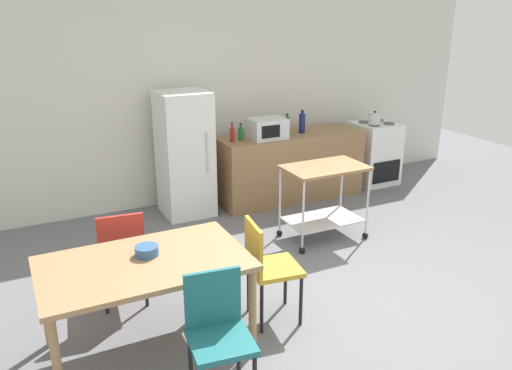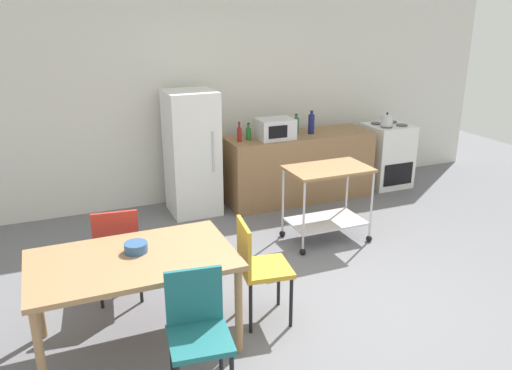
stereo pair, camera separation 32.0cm
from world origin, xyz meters
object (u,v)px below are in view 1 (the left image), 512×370
at_px(chair_teal, 218,330).
at_px(refrigerator, 185,154).
at_px(kettle, 375,118).
at_px(dining_table, 145,271).
at_px(bottle_wine, 232,134).
at_px(microwave, 267,129).
at_px(chair_red, 121,251).
at_px(bottle_olive_oil, 241,134).
at_px(fruit_bowl, 147,251).
at_px(bottle_vinegar, 287,125).
at_px(bottle_sparkling_water, 302,123).
at_px(chair_mustard, 267,264).
at_px(kitchen_cart, 324,190).
at_px(stove_oven, 374,153).

bearing_deg(chair_teal, refrigerator, 81.45).
distance_m(chair_teal, kettle, 4.81).
distance_m(dining_table, bottle_wine, 2.98).
xyz_separation_m(microwave, kettle, (1.73, 0.01, -0.03)).
distance_m(chair_red, bottle_olive_oil, 2.60).
xyz_separation_m(bottle_wine, fruit_bowl, (-1.72, -2.29, -0.21)).
bearing_deg(refrigerator, dining_table, -115.22).
distance_m(dining_table, bottle_vinegar, 3.64).
relative_size(dining_table, bottle_sparkling_water, 4.87).
height_order(microwave, bottle_vinegar, bottle_vinegar).
xyz_separation_m(chair_mustard, kitchen_cart, (1.33, 1.17, 0.05)).
bearing_deg(bottle_wine, bottle_vinegar, 8.05).
bearing_deg(bottle_sparkling_water, chair_mustard, -126.42).
bearing_deg(bottle_vinegar, chair_red, -146.07).
bearing_deg(kettle, bottle_sparkling_water, 176.86).
xyz_separation_m(refrigerator, fruit_bowl, (-1.14, -2.44, 0.01)).
distance_m(bottle_sparkling_water, fruit_bowl, 3.61).
distance_m(chair_teal, bottle_sparkling_water, 4.04).
xyz_separation_m(dining_table, bottle_sparkling_water, (2.80, 2.41, 0.36)).
relative_size(chair_teal, microwave, 1.93).
distance_m(chair_teal, microwave, 3.66).
bearing_deg(chair_mustard, stove_oven, -43.36).
distance_m(chair_mustard, microwave, 2.74).
height_order(dining_table, chair_teal, chair_teal).
bearing_deg(bottle_wine, fruit_bowl, -126.88).
distance_m(refrigerator, bottle_olive_oil, 0.75).
relative_size(bottle_wine, bottle_olive_oil, 1.12).
relative_size(chair_red, kitchen_cart, 0.98).
bearing_deg(refrigerator, bottle_wine, -14.07).
bearing_deg(bottle_vinegar, fruit_bowl, -136.84).
bearing_deg(stove_oven, chair_red, -157.27).
xyz_separation_m(refrigerator, bottle_olive_oil, (0.71, -0.12, 0.21)).
bearing_deg(kitchen_cart, dining_table, -154.26).
bearing_deg(bottle_olive_oil, dining_table, -128.34).
bearing_deg(kettle, bottle_wine, 179.10).
xyz_separation_m(bottle_wine, bottle_olive_oil, (0.13, 0.03, -0.01)).
distance_m(refrigerator, microwave, 1.10).
bearing_deg(fruit_bowl, dining_table, -119.50).
distance_m(bottle_wine, microwave, 0.48).
xyz_separation_m(chair_red, bottle_olive_oil, (1.92, 1.69, 0.47)).
xyz_separation_m(stove_oven, bottle_wine, (-2.32, -0.06, 0.55)).
bearing_deg(fruit_bowl, bottle_vinegar, 43.16).
height_order(chair_mustard, microwave, microwave).
bearing_deg(chair_mustard, bottle_wine, -9.97).
bearing_deg(dining_table, chair_teal, -68.36).
bearing_deg(chair_red, bottle_olive_oil, -132.07).
xyz_separation_m(chair_teal, chair_red, (-0.30, 1.43, 0.00)).
relative_size(chair_mustard, microwave, 1.93).
bearing_deg(dining_table, kitchen_cart, 25.74).
height_order(refrigerator, bottle_vinegar, refrigerator).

